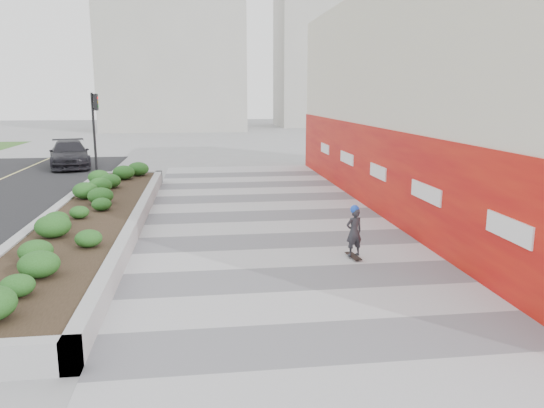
{
  "coord_description": "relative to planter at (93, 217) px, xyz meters",
  "views": [
    {
      "loc": [
        -2.11,
        -9.54,
        4.14
      ],
      "look_at": [
        -0.18,
        4.94,
        1.1
      ],
      "focal_mm": 35.0,
      "sensor_mm": 36.0,
      "label": 1
    }
  ],
  "objects": [
    {
      "name": "distant_bldg_north_r",
      "position": [
        20.5,
        53.0,
        11.58
      ],
      "size": [
        14.0,
        10.0,
        24.0
      ],
      "primitive_type": "cube",
      "color": "#ADAAA3",
      "rests_on": "ground"
    },
    {
      "name": "skateboarder",
      "position": [
        7.19,
        -3.89,
        0.29
      ],
      "size": [
        0.52,
        0.74,
        1.4
      ],
      "rotation": [
        0.0,
        0.0,
        0.1
      ],
      "color": "beige",
      "rests_on": "ground"
    },
    {
      "name": "ground",
      "position": [
        5.5,
        -7.0,
        -0.42
      ],
      "size": [
        160.0,
        160.0,
        0.0
      ],
      "primitive_type": "plane",
      "color": "gray",
      "rests_on": "ground"
    },
    {
      "name": "manhole_cover",
      "position": [
        6.0,
        -4.0,
        -0.42
      ],
      "size": [
        0.44,
        0.44,
        0.01
      ],
      "primitive_type": "cylinder",
      "color": "#595654",
      "rests_on": "ground"
    },
    {
      "name": "car_dark",
      "position": [
        -4.11,
        15.0,
        0.33
      ],
      "size": [
        3.32,
        5.55,
        1.51
      ],
      "primitive_type": "imported",
      "rotation": [
        0.0,
        0.0,
        0.25
      ],
      "color": "black",
      "rests_on": "ground"
    },
    {
      "name": "planter",
      "position": [
        0.0,
        0.0,
        0.0
      ],
      "size": [
        3.0,
        18.0,
        0.9
      ],
      "color": "#9E9EA0",
      "rests_on": "ground"
    },
    {
      "name": "walkway",
      "position": [
        5.5,
        -4.0,
        -0.41
      ],
      "size": [
        8.0,
        36.0,
        0.01
      ],
      "primitive_type": "cube",
      "color": "#A8A8AD",
      "rests_on": "ground"
    },
    {
      "name": "building",
      "position": [
        12.48,
        1.98,
        3.56
      ],
      "size": [
        6.04,
        24.08,
        8.0
      ],
      "color": "beige",
      "rests_on": "ground"
    },
    {
      "name": "traffic_signal_near",
      "position": [
        -1.73,
        10.5,
        2.34
      ],
      "size": [
        0.33,
        0.28,
        4.2
      ],
      "color": "black",
      "rests_on": "ground"
    },
    {
      "name": "distant_bldg_north_l",
      "position": [
        0.5,
        48.0,
        9.58
      ],
      "size": [
        16.0,
        12.0,
        20.0
      ],
      "primitive_type": "cube",
      "color": "#ADAAA3",
      "rests_on": "ground"
    }
  ]
}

